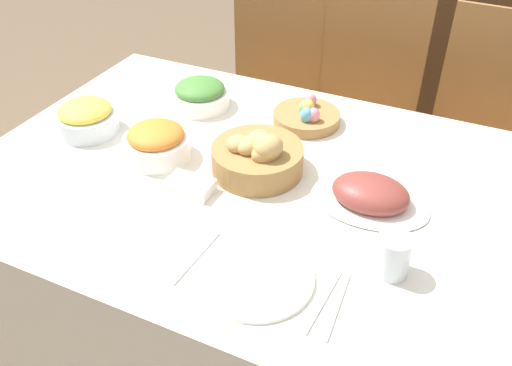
{
  "coord_description": "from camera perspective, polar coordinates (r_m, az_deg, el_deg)",
  "views": [
    {
      "loc": [
        0.43,
        -1.06,
        1.59
      ],
      "look_at": [
        -0.03,
        -0.08,
        0.78
      ],
      "focal_mm": 38.0,
      "sensor_mm": 36.0,
      "label": 1
    }
  ],
  "objects": [
    {
      "name": "dinner_plate",
      "position": [
        1.16,
        0.1,
        -9.87
      ],
      "size": [
        0.25,
        0.25,
        0.01
      ],
      "color": "white",
      "rests_on": "dining_table"
    },
    {
      "name": "bread_basket",
      "position": [
        1.43,
        0.19,
        2.92
      ],
      "size": [
        0.25,
        0.25,
        0.13
      ],
      "color": "#9E7542",
      "rests_on": "dining_table"
    },
    {
      "name": "pineapple_bowl",
      "position": [
        1.69,
        -17.46,
        6.59
      ],
      "size": [
        0.18,
        0.18,
        0.1
      ],
      "color": "silver",
      "rests_on": "dining_table"
    },
    {
      "name": "spoon",
      "position": [
        1.12,
        8.55,
        -12.63
      ],
      "size": [
        0.02,
        0.19,
        0.0
      ],
      "rotation": [
        0.0,
        0.0,
        0.06
      ],
      "color": "silver",
      "rests_on": "dining_table"
    },
    {
      "name": "ground_plane",
      "position": [
        1.96,
        1.82,
        -17.55
      ],
      "size": [
        12.0,
        12.0,
        0.0
      ],
      "primitive_type": "plane",
      "color": "brown"
    },
    {
      "name": "carrot_bowl",
      "position": [
        1.52,
        -10.43,
        4.22
      ],
      "size": [
        0.18,
        0.18,
        0.1
      ],
      "color": "white",
      "rests_on": "dining_table"
    },
    {
      "name": "butter_dish",
      "position": [
        1.39,
        -6.95,
        -0.32
      ],
      "size": [
        0.12,
        0.07,
        0.03
      ],
      "color": "white",
      "rests_on": "dining_table"
    },
    {
      "name": "egg_basket",
      "position": [
        1.67,
        5.38,
        7.03
      ],
      "size": [
        0.2,
        0.2,
        0.08
      ],
      "color": "#9E7542",
      "rests_on": "dining_table"
    },
    {
      "name": "ham_platter",
      "position": [
        1.36,
        11.95,
        -1.24
      ],
      "size": [
        0.3,
        0.21,
        0.08
      ],
      "color": "white",
      "rests_on": "dining_table"
    },
    {
      "name": "chair_far_center",
      "position": [
        2.28,
        10.83,
        7.74
      ],
      "size": [
        0.42,
        0.42,
        0.95
      ],
      "rotation": [
        0.0,
        0.0,
        -0.0
      ],
      "color": "olive",
      "rests_on": "ground"
    },
    {
      "name": "drinking_cup",
      "position": [
        1.18,
        14.22,
        -7.4
      ],
      "size": [
        0.07,
        0.07,
        0.1
      ],
      "color": "silver",
      "rests_on": "dining_table"
    },
    {
      "name": "green_salad_bowl",
      "position": [
        1.76,
        -5.91,
        9.25
      ],
      "size": [
        0.19,
        0.19,
        0.09
      ],
      "color": "white",
      "rests_on": "dining_table"
    },
    {
      "name": "dining_table",
      "position": [
        1.67,
        2.07,
        -10.11
      ],
      "size": [
        1.66,
        1.05,
        0.74
      ],
      "color": "white",
      "rests_on": "ground"
    },
    {
      "name": "sideboard",
      "position": [
        3.02,
        19.75,
        12.85
      ],
      "size": [
        1.56,
        0.44,
        0.94
      ],
      "color": "brown",
      "rests_on": "ground"
    },
    {
      "name": "fork",
      "position": [
        1.21,
        -6.3,
        -7.76
      ],
      "size": [
        0.02,
        0.19,
        0.0
      ],
      "rotation": [
        0.0,
        0.0,
        -0.06
      ],
      "color": "silver",
      "rests_on": "dining_table"
    },
    {
      "name": "chair_far_right",
      "position": [
        2.24,
        22.72,
        4.75
      ],
      "size": [
        0.44,
        0.44,
        0.95
      ],
      "rotation": [
        0.0,
        0.0,
        -0.05
      ],
      "color": "olive",
      "rests_on": "ground"
    },
    {
      "name": "knife",
      "position": [
        1.13,
        7.07,
        -12.18
      ],
      "size": [
        0.02,
        0.19,
        0.0
      ],
      "rotation": [
        0.0,
        0.0,
        -0.06
      ],
      "color": "silver",
      "rests_on": "dining_table"
    },
    {
      "name": "chair_far_left",
      "position": [
        2.39,
        1.36,
        9.86
      ],
      "size": [
        0.43,
        0.43,
        0.95
      ],
      "rotation": [
        0.0,
        0.0,
        0.03
      ],
      "color": "olive",
      "rests_on": "ground"
    }
  ]
}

